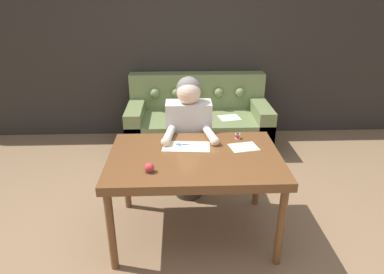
{
  "coord_description": "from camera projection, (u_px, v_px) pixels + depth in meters",
  "views": [
    {
      "loc": [
        -0.12,
        -2.4,
        1.98
      ],
      "look_at": [
        -0.02,
        0.16,
        0.85
      ],
      "focal_mm": 32.0,
      "sensor_mm": 36.0,
      "label": 1
    }
  ],
  "objects": [
    {
      "name": "ground_plane",
      "position": [
        195.0,
        233.0,
        3.0
      ],
      "size": [
        16.0,
        16.0,
        0.0
      ],
      "primitive_type": "plane",
      "color": "#846647"
    },
    {
      "name": "wall_back",
      "position": [
        187.0,
        42.0,
        4.57
      ],
      "size": [
        8.0,
        0.06,
        2.6
      ],
      "color": "#2D2823",
      "rests_on": "ground_plane"
    },
    {
      "name": "dining_table",
      "position": [
        194.0,
        163.0,
        2.75
      ],
      "size": [
        1.37,
        0.92,
        0.75
      ],
      "color": "brown",
      "rests_on": "ground_plane"
    },
    {
      "name": "couch",
      "position": [
        198.0,
        122.0,
        4.57
      ],
      "size": [
        1.82,
        0.9,
        0.92
      ],
      "color": "olive",
      "rests_on": "ground_plane"
    },
    {
      "name": "person",
      "position": [
        189.0,
        138.0,
        3.3
      ],
      "size": [
        0.5,
        0.6,
        1.23
      ],
      "color": "#33281E",
      "rests_on": "ground_plane"
    },
    {
      "name": "pattern_paper_main",
      "position": [
        186.0,
        147.0,
        2.86
      ],
      "size": [
        0.41,
        0.24,
        0.0
      ],
      "color": "beige",
      "rests_on": "dining_table"
    },
    {
      "name": "pattern_paper_offcut",
      "position": [
        244.0,
        147.0,
        2.85
      ],
      "size": [
        0.26,
        0.22,
        0.0
      ],
      "color": "beige",
      "rests_on": "dining_table"
    },
    {
      "name": "scissors",
      "position": [
        184.0,
        145.0,
        2.9
      ],
      "size": [
        0.22,
        0.07,
        0.01
      ],
      "color": "silver",
      "rests_on": "dining_table"
    },
    {
      "name": "thread_spool",
      "position": [
        238.0,
        136.0,
        3.01
      ],
      "size": [
        0.04,
        0.04,
        0.05
      ],
      "color": "red",
      "rests_on": "dining_table"
    },
    {
      "name": "pin_cushion",
      "position": [
        150.0,
        168.0,
        2.46
      ],
      "size": [
        0.07,
        0.07,
        0.07
      ],
      "color": "#4C3828",
      "rests_on": "dining_table"
    }
  ]
}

